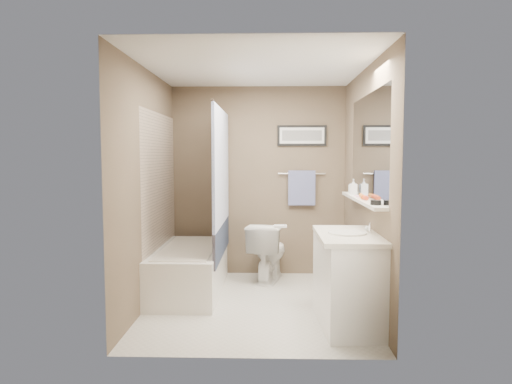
{
  "coord_description": "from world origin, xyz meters",
  "views": [
    {
      "loc": [
        0.13,
        -4.58,
        1.53
      ],
      "look_at": [
        0.0,
        0.15,
        1.15
      ],
      "focal_mm": 32.0,
      "sensor_mm": 36.0,
      "label": 1
    }
  ],
  "objects_px": {
    "toilet": "(268,251)",
    "soap_bottle": "(353,187)",
    "hair_brush_back": "(362,196)",
    "glass_jar": "(352,189)",
    "hair_brush_front": "(364,197)",
    "bathtub": "(190,270)",
    "candle_bowl_near": "(376,203)",
    "vanity": "(349,282)"
  },
  "relations": [
    {
      "from": "hair_brush_front",
      "to": "soap_bottle",
      "type": "bearing_deg",
      "value": 90.0
    },
    {
      "from": "toilet",
      "to": "vanity",
      "type": "distance_m",
      "value": 1.65
    },
    {
      "from": "hair_brush_back",
      "to": "hair_brush_front",
      "type": "bearing_deg",
      "value": -90.0
    },
    {
      "from": "bathtub",
      "to": "candle_bowl_near",
      "type": "xyz_separation_m",
      "value": [
        1.79,
        -1.14,
        0.89
      ]
    },
    {
      "from": "toilet",
      "to": "hair_brush_front",
      "type": "distance_m",
      "value": 1.68
    },
    {
      "from": "candle_bowl_near",
      "to": "glass_jar",
      "type": "height_order",
      "value": "glass_jar"
    },
    {
      "from": "hair_brush_front",
      "to": "glass_jar",
      "type": "distance_m",
      "value": 0.63
    },
    {
      "from": "toilet",
      "to": "candle_bowl_near",
      "type": "height_order",
      "value": "candle_bowl_near"
    },
    {
      "from": "bathtub",
      "to": "hair_brush_front",
      "type": "xyz_separation_m",
      "value": [
        1.79,
        -0.68,
        0.89
      ]
    },
    {
      "from": "bathtub",
      "to": "glass_jar",
      "type": "distance_m",
      "value": 2.01
    },
    {
      "from": "glass_jar",
      "to": "hair_brush_back",
      "type": "bearing_deg",
      "value": -90.0
    },
    {
      "from": "hair_brush_front",
      "to": "bathtub",
      "type": "bearing_deg",
      "value": 159.25
    },
    {
      "from": "hair_brush_front",
      "to": "glass_jar",
      "type": "bearing_deg",
      "value": 90.0
    },
    {
      "from": "vanity",
      "to": "soap_bottle",
      "type": "height_order",
      "value": "soap_bottle"
    },
    {
      "from": "soap_bottle",
      "to": "bathtub",
      "type": "bearing_deg",
      "value": 176.27
    },
    {
      "from": "candle_bowl_near",
      "to": "bathtub",
      "type": "bearing_deg",
      "value": 147.33
    },
    {
      "from": "bathtub",
      "to": "soap_bottle",
      "type": "bearing_deg",
      "value": -3.43
    },
    {
      "from": "toilet",
      "to": "vanity",
      "type": "bearing_deg",
      "value": 129.55
    },
    {
      "from": "bathtub",
      "to": "soap_bottle",
      "type": "relative_size",
      "value": 8.98
    },
    {
      "from": "bathtub",
      "to": "vanity",
      "type": "relative_size",
      "value": 1.67
    },
    {
      "from": "vanity",
      "to": "glass_jar",
      "type": "relative_size",
      "value": 9.0
    },
    {
      "from": "bathtub",
      "to": "candle_bowl_near",
      "type": "distance_m",
      "value": 2.3
    },
    {
      "from": "glass_jar",
      "to": "bathtub",
      "type": "bearing_deg",
      "value": 178.49
    },
    {
      "from": "hair_brush_front",
      "to": "hair_brush_back",
      "type": "bearing_deg",
      "value": 90.0
    },
    {
      "from": "candle_bowl_near",
      "to": "hair_brush_front",
      "type": "height_order",
      "value": "hair_brush_front"
    },
    {
      "from": "toilet",
      "to": "glass_jar",
      "type": "relative_size",
      "value": 7.19
    },
    {
      "from": "vanity",
      "to": "bathtub",
      "type": "bearing_deg",
      "value": 145.43
    },
    {
      "from": "toilet",
      "to": "hair_brush_front",
      "type": "height_order",
      "value": "hair_brush_front"
    },
    {
      "from": "candle_bowl_near",
      "to": "soap_bottle",
      "type": "relative_size",
      "value": 0.54
    },
    {
      "from": "toilet",
      "to": "soap_bottle",
      "type": "distance_m",
      "value": 1.39
    },
    {
      "from": "bathtub",
      "to": "toilet",
      "type": "bearing_deg",
      "value": 30.47
    },
    {
      "from": "candle_bowl_near",
      "to": "hair_brush_back",
      "type": "relative_size",
      "value": 0.41
    },
    {
      "from": "glass_jar",
      "to": "soap_bottle",
      "type": "distance_m",
      "value": 0.08
    },
    {
      "from": "hair_brush_back",
      "to": "glass_jar",
      "type": "bearing_deg",
      "value": 90.0
    },
    {
      "from": "toilet",
      "to": "hair_brush_back",
      "type": "bearing_deg",
      "value": 143.48
    },
    {
      "from": "toilet",
      "to": "vanity",
      "type": "xyz_separation_m",
      "value": [
        0.72,
        -1.48,
        0.04
      ]
    },
    {
      "from": "vanity",
      "to": "hair_brush_back",
      "type": "bearing_deg",
      "value": 61.55
    },
    {
      "from": "candle_bowl_near",
      "to": "soap_bottle",
      "type": "xyz_separation_m",
      "value": [
        0.0,
        1.03,
        0.06
      ]
    },
    {
      "from": "bathtub",
      "to": "hair_brush_front",
      "type": "bearing_deg",
      "value": -20.45
    },
    {
      "from": "toilet",
      "to": "vanity",
      "type": "relative_size",
      "value": 0.8
    },
    {
      "from": "soap_bottle",
      "to": "glass_jar",
      "type": "bearing_deg",
      "value": 90.0
    },
    {
      "from": "bathtub",
      "to": "hair_brush_back",
      "type": "xyz_separation_m",
      "value": [
        1.79,
        -0.57,
        0.89
      ]
    }
  ]
}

